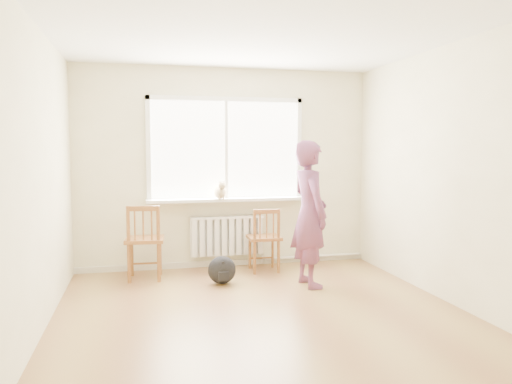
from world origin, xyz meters
TOP-DOWN VIEW (x-y plane):
  - floor at (0.00, 0.00)m, footprint 4.50×4.50m
  - ceiling at (0.00, 0.00)m, footprint 4.50×4.50m
  - back_wall at (0.00, 2.25)m, footprint 4.00×0.01m
  - window at (0.00, 2.22)m, footprint 2.12×0.05m
  - windowsill at (0.00, 2.14)m, footprint 2.15×0.22m
  - radiator at (0.00, 2.16)m, footprint 1.00×0.12m
  - heating_pipe at (1.25, 2.19)m, footprint 1.40×0.04m
  - baseboard at (0.00, 2.23)m, footprint 4.00×0.03m
  - chair_left at (-1.11, 1.73)m, footprint 0.50×0.48m
  - chair_right at (0.44, 1.79)m, footprint 0.42×0.40m
  - person at (0.79, 1.04)m, footprint 0.47×0.66m
  - cat at (-0.11, 2.05)m, footprint 0.18×0.38m
  - backpack at (-0.21, 1.34)m, footprint 0.35×0.27m

SIDE VIEW (x-z plane):
  - floor at x=0.00m, z-range 0.00..0.00m
  - baseboard at x=0.00m, z-range 0.00..0.08m
  - heating_pipe at x=1.25m, z-range 0.06..0.10m
  - backpack at x=-0.21m, z-range 0.00..0.34m
  - chair_right at x=0.44m, z-range 0.00..0.85m
  - radiator at x=0.00m, z-range 0.16..0.71m
  - chair_left at x=-1.11m, z-range 0.00..0.94m
  - person at x=0.79m, z-range 0.00..1.71m
  - windowsill at x=0.00m, z-range 0.91..0.95m
  - cat at x=-0.11m, z-range 0.93..1.18m
  - back_wall at x=0.00m, z-range 0.00..2.70m
  - window at x=0.00m, z-range 0.95..2.37m
  - ceiling at x=0.00m, z-range 2.70..2.70m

